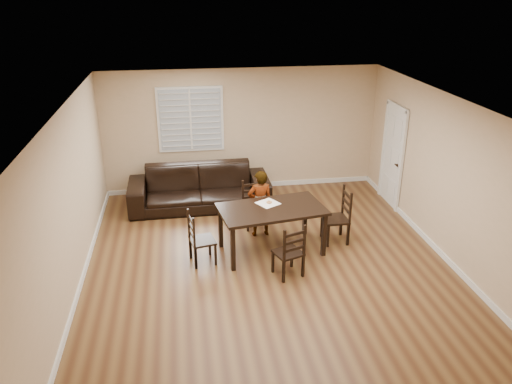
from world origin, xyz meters
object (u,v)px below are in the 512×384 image
Objects in this scene: chair_left at (196,241)px; chair_far at (292,255)px; chair_near at (253,205)px; donut at (269,202)px; dining_table at (272,213)px; child at (260,203)px; sofa at (199,187)px; chair_right at (342,217)px.

chair_far is at bearing -127.06° from chair_left.
chair_near is 1.00m from donut.
chair_left is at bearing -44.68° from chair_far.
dining_table is 0.23m from donut.
child is 0.44× the size of sofa.
chair_left is at bearing -162.56° from donut.
child is (0.07, -0.46, 0.22)m from chair_near.
dining_table is at bearing -99.34° from chair_far.
chair_right is 1.50m from child.
dining_table is 2.40m from sofa.
sofa is at bearing -85.98° from chair_far.
dining_table is 2.09× the size of chair_near.
donut is at bearing 83.66° from dining_table.
child is (-0.26, 1.53, 0.21)m from chair_far.
chair_left reaches higher than chair_near.
chair_near is 0.71× the size of child.
dining_table is 19.51× the size of donut.
chair_far is 1.19m from donut.
chair_near is 0.89× the size of chair_right.
chair_far is at bearing -67.03° from sofa.
dining_table is 2.05× the size of chair_far.
chair_right reaches higher than dining_table.
chair_right is 3.11m from sofa.
donut is (-0.17, 1.10, 0.43)m from chair_far.
dining_table is at bearing -89.03° from chair_near.
chair_right is (1.32, 0.19, -0.28)m from dining_table.
child is at bearing -67.05° from chair_left.
chair_near is 1.74m from chair_right.
dining_table is 2.04× the size of chair_left.
chair_left is at bearing -94.76° from sofa.
chair_near is 2.02m from chair_far.
dining_table is 0.97m from chair_far.
sofa is at bearing -61.30° from child.
donut reaches higher than dining_table.
chair_near reaches higher than sofa.
sofa is at bearing 126.43° from chair_near.
donut is 2.24m from sofa.
child reaches higher than chair_right.
chair_far is at bearing -81.25° from donut.
child reaches higher than chair_left.
child is 0.49m from donut.
child is at bearing -108.11° from chair_right.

